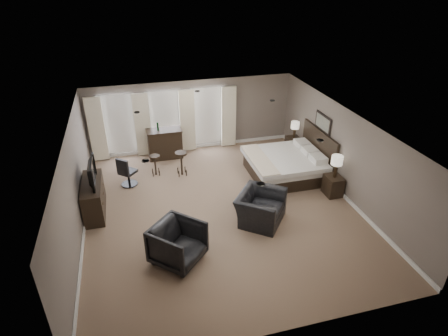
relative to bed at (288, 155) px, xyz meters
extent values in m
cube|color=#79614D|center=(-2.58, -1.34, -0.74)|extent=(7.60, 8.60, 0.04)
cube|color=silver|center=(-2.58, -1.34, 1.86)|extent=(7.60, 8.60, 0.04)
cube|color=#6F655D|center=(-2.58, 2.91, 0.56)|extent=(7.50, 0.04, 2.60)
cube|color=#6F655D|center=(-2.58, -5.59, 0.56)|extent=(7.50, 0.04, 2.60)
cube|color=#6F655D|center=(-6.33, -1.34, 0.56)|extent=(0.04, 8.50, 2.60)
cube|color=#6F655D|center=(1.17, -1.34, 0.56)|extent=(0.04, 8.50, 2.60)
cube|color=silver|center=(-5.18, 2.85, 0.51)|extent=(1.15, 0.04, 2.05)
cube|color=silver|center=(-3.58, 2.85, 0.51)|extent=(1.15, 0.04, 2.05)
cube|color=silver|center=(-1.98, 2.85, 0.51)|extent=(1.15, 0.04, 2.05)
cube|color=beige|center=(-5.93, 2.73, 0.44)|extent=(0.55, 0.12, 2.30)
cube|color=beige|center=(-4.38, 2.73, 0.44)|extent=(0.55, 0.12, 2.30)
cube|color=beige|center=(-2.78, 2.73, 0.44)|extent=(0.55, 0.12, 2.30)
cube|color=beige|center=(-1.23, 2.73, 0.44)|extent=(0.55, 0.12, 2.30)
cube|color=silver|center=(0.00, 0.00, 0.00)|extent=(2.33, 2.22, 1.48)
cube|color=black|center=(0.89, -1.45, -0.44)|extent=(0.46, 0.56, 0.61)
cube|color=black|center=(0.89, 1.45, -0.43)|extent=(0.47, 0.58, 0.63)
cube|color=beige|center=(0.89, -1.45, 0.22)|extent=(0.33, 0.33, 0.69)
cube|color=beige|center=(0.89, 1.45, 0.20)|extent=(0.30, 0.30, 0.62)
cube|color=slate|center=(1.12, 0.00, 1.01)|extent=(0.04, 0.96, 0.56)
cube|color=black|center=(-6.03, -0.55, -0.27)|extent=(0.52, 1.63, 0.94)
imported|color=black|center=(-6.03, -0.55, 0.28)|extent=(0.66, 1.14, 0.15)
imported|color=black|center=(-1.69, -2.13, -0.18)|extent=(1.45, 1.53, 1.12)
imported|color=black|center=(-4.07, -3.12, -0.20)|extent=(1.44, 1.45, 1.09)
cube|color=black|center=(-3.68, 2.38, -0.20)|extent=(1.23, 0.64, 1.08)
cube|color=black|center=(-4.17, 1.15, -0.39)|extent=(0.38, 0.38, 0.71)
cube|color=black|center=(-3.32, 0.94, -0.33)|extent=(0.41, 0.41, 0.82)
cube|color=black|center=(-5.05, 0.72, -0.25)|extent=(0.71, 0.71, 0.99)
camera|label=1|loc=(-4.78, -9.92, 5.42)|focal=30.00mm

